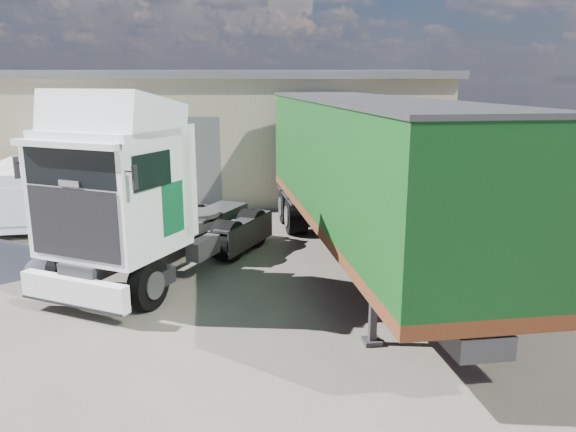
{
  "coord_description": "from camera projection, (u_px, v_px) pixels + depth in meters",
  "views": [
    {
      "loc": [
        2.85,
        -11.63,
        4.97
      ],
      "look_at": [
        2.69,
        3.0,
        1.41
      ],
      "focal_mm": 35.0,
      "sensor_mm": 36.0,
      "label": 1
    }
  ],
  "objects": [
    {
      "name": "ground",
      "position": [
        166.0,
        309.0,
        12.51
      ],
      "size": [
        120.0,
        120.0,
        0.0
      ],
      "primitive_type": "plane",
      "color": "#282620",
      "rests_on": "ground"
    },
    {
      "name": "warehouse",
      "position": [
        114.0,
        128.0,
        27.49
      ],
      "size": [
        30.6,
        12.6,
        5.42
      ],
      "color": "beige",
      "rests_on": "ground"
    },
    {
      "name": "brick_boundary_wall",
      "position": [
        564.0,
        199.0,
        17.92
      ],
      "size": [
        0.35,
        26.0,
        2.5
      ],
      "primitive_type": "cube",
      "color": "brown",
      "rests_on": "ground"
    },
    {
      "name": "tractor_unit",
      "position": [
        139.0,
        204.0,
        13.66
      ],
      "size": [
        5.19,
        7.49,
        4.79
      ],
      "rotation": [
        0.0,
        0.0,
        -0.39
      ],
      "color": "black",
      "rests_on": "ground"
    },
    {
      "name": "box_trailer",
      "position": [
        363.0,
        167.0,
        14.61
      ],
      "size": [
        5.08,
        13.91,
        4.53
      ],
      "rotation": [
        0.0,
        0.0,
        0.16
      ],
      "color": "#2D2D30",
      "rests_on": "ground"
    },
    {
      "name": "panel_van",
      "position": [
        26.0,
        194.0,
        19.67
      ],
      "size": [
        3.1,
        5.47,
        2.11
      ],
      "rotation": [
        0.0,
        0.0,
        0.2
      ],
      "color": "black",
      "rests_on": "ground"
    }
  ]
}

